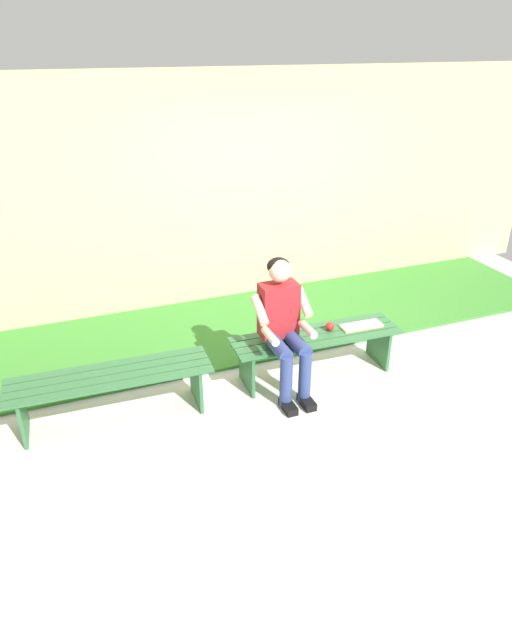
{
  "coord_description": "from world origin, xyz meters",
  "views": [
    {
      "loc": [
        2.16,
        4.01,
        2.93
      ],
      "look_at": [
        0.67,
        0.15,
        0.79
      ],
      "focal_mm": 30.82,
      "sensor_mm": 36.0,
      "label": 1
    }
  ],
  "objects": [
    {
      "name": "person_seated",
      "position": [
        0.39,
        0.1,
        0.68
      ],
      "size": [
        0.5,
        0.69,
        1.24
      ],
      "color": "maroon",
      "rests_on": "ground"
    },
    {
      "name": "bench_far",
      "position": [
        1.91,
        -0.0,
        0.33
      ],
      "size": [
        1.69,
        0.5,
        0.44
      ],
      "rotation": [
        0.0,
        0.0,
        -0.04
      ],
      "color": "#2D6038",
      "rests_on": "ground"
    },
    {
      "name": "grass_strip",
      "position": [
        0.95,
        -1.39,
        0.01
      ],
      "size": [
        9.0,
        2.04,
        0.03
      ],
      "primitive_type": "cube",
      "color": "#387A2D",
      "rests_on": "ground"
    },
    {
      "name": "apple",
      "position": [
        -0.15,
        -0.03,
        0.48
      ],
      "size": [
        0.09,
        0.09,
        0.09
      ],
      "primitive_type": "sphere",
      "color": "red",
      "rests_on": "bench_near"
    },
    {
      "name": "brick_wall",
      "position": [
        0.5,
        -2.11,
        1.32
      ],
      "size": [
        9.5,
        0.24,
        2.64
      ],
      "primitive_type": "cube",
      "color": "#D1C684",
      "rests_on": "ground"
    },
    {
      "name": "ground_plane",
      "position": [
        0.95,
        1.0,
        -0.02
      ],
      "size": [
        10.0,
        7.0,
        0.04
      ],
      "primitive_type": "cube",
      "color": "beige"
    },
    {
      "name": "book_open",
      "position": [
        -0.47,
        0.02,
        0.45
      ],
      "size": [
        0.42,
        0.17,
        0.02
      ],
      "rotation": [
        0.0,
        0.0,
        -0.04
      ],
      "color": "white",
      "rests_on": "bench_near"
    },
    {
      "name": "bench_near",
      "position": [
        0.0,
        0.0,
        0.33
      ],
      "size": [
        1.64,
        0.5,
        0.44
      ],
      "rotation": [
        0.0,
        0.0,
        -0.04
      ],
      "color": "#2D6038",
      "rests_on": "ground"
    }
  ]
}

